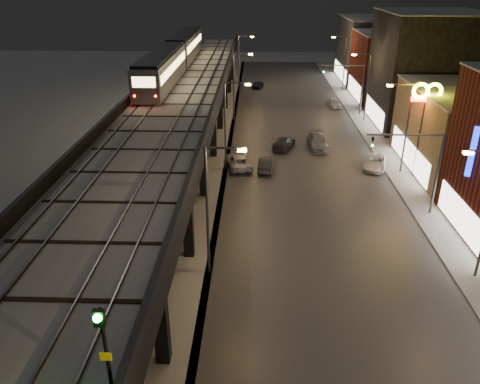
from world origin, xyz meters
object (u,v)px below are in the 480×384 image
object	(u,v)px
car_near_white	(266,164)
car_mid_dark	(284,143)
rail_signal	(102,334)
car_onc_white	(318,142)
car_mid_silver	(239,162)
car_far_white	(258,85)
subway_train	(175,55)
car_onc_dark	(375,163)
car_onc_red	(334,103)

from	to	relation	value
car_near_white	car_mid_dark	world-z (taller)	car_near_white
rail_signal	car_onc_white	bearing A→B (deg)	74.10
car_mid_silver	car_mid_dark	bearing A→B (deg)	-141.59
car_far_white	subway_train	bearing A→B (deg)	72.46
rail_signal	car_onc_dark	bearing A→B (deg)	64.26
rail_signal	car_far_white	distance (m)	71.89
car_near_white	car_mid_dark	bearing A→B (deg)	-101.01
car_onc_white	car_onc_red	bearing A→B (deg)	74.09
subway_train	rail_signal	bearing A→B (deg)	-83.07
car_far_white	car_onc_dark	bearing A→B (deg)	121.54
car_mid_silver	car_onc_red	distance (m)	27.81
car_onc_dark	car_far_white	bearing A→B (deg)	125.08
car_mid_silver	rail_signal	bearing A→B (deg)	73.65
subway_train	car_onc_red	world-z (taller)	subway_train
car_onc_white	subway_train	bearing A→B (deg)	143.93
car_onc_red	car_onc_dark	bearing A→B (deg)	-95.54
car_far_white	car_mid_dark	bearing A→B (deg)	108.71
car_mid_silver	car_onc_white	world-z (taller)	car_onc_white
car_mid_silver	car_far_white	size ratio (longest dim) A/B	1.34
rail_signal	car_onc_red	size ratio (longest dim) A/B	0.83
car_mid_silver	car_far_white	xyz separation A→B (m)	(2.01, 36.74, -0.05)
rail_signal	car_near_white	distance (m)	35.32
car_far_white	car_onc_red	world-z (taller)	car_onc_red
car_near_white	car_onc_red	bearing A→B (deg)	-106.06
subway_train	car_mid_silver	distance (m)	21.74
car_mid_dark	car_far_white	bearing A→B (deg)	-65.77
car_near_white	car_onc_red	size ratio (longest dim) A/B	1.11
subway_train	car_mid_silver	world-z (taller)	subway_train
car_far_white	car_onc_white	bearing A→B (deg)	115.96
car_near_white	car_mid_dark	size ratio (longest dim) A/B	0.91
car_near_white	car_mid_dark	xyz separation A→B (m)	(2.08, 6.53, -0.02)
rail_signal	car_onc_dark	world-z (taller)	rail_signal
subway_train	car_mid_dark	bearing A→B (deg)	-41.09
car_onc_dark	subway_train	bearing A→B (deg)	159.04
rail_signal	car_far_white	xyz separation A→B (m)	(4.70, 71.27, -8.20)
car_onc_dark	car_onc_white	xyz separation A→B (m)	(-5.16, 5.92, 0.11)
rail_signal	car_mid_dark	xyz separation A→B (m)	(7.62, 40.46, -8.15)
subway_train	car_mid_dark	size ratio (longest dim) A/B	8.28
car_near_white	car_onc_dark	bearing A→B (deg)	-169.28
rail_signal	subway_train	bearing A→B (deg)	96.93
car_near_white	car_mid_dark	distance (m)	6.85
car_near_white	car_onc_red	distance (m)	27.12
car_near_white	car_onc_dark	size ratio (longest dim) A/B	0.89
car_onc_white	car_onc_red	xyz separation A→B (m)	(4.44, 18.30, -0.12)
subway_train	rail_signal	xyz separation A→B (m)	(6.40, -52.68, 0.37)
car_onc_dark	car_onc_white	bearing A→B (deg)	147.93
car_far_white	car_onc_red	bearing A→B (deg)	145.86
car_near_white	subway_train	bearing A→B (deg)	-50.85
subway_train	car_mid_silver	bearing A→B (deg)	-63.39
rail_signal	car_mid_dark	distance (m)	41.97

